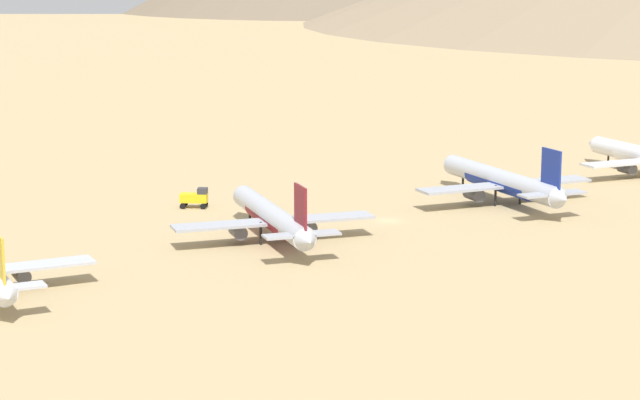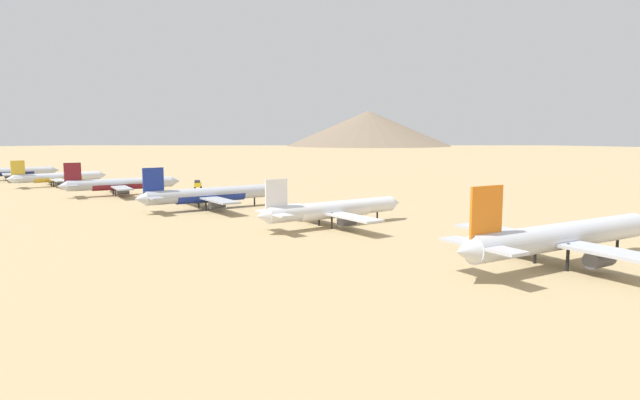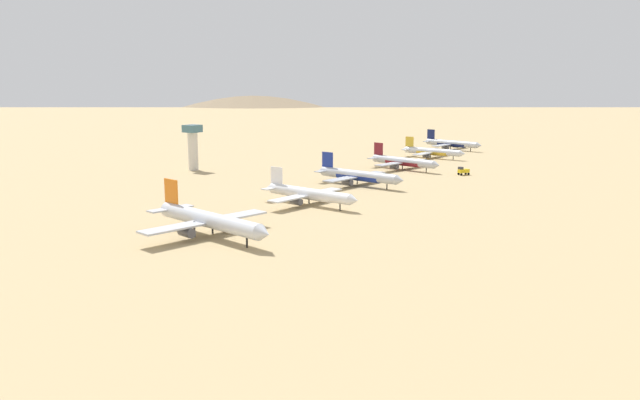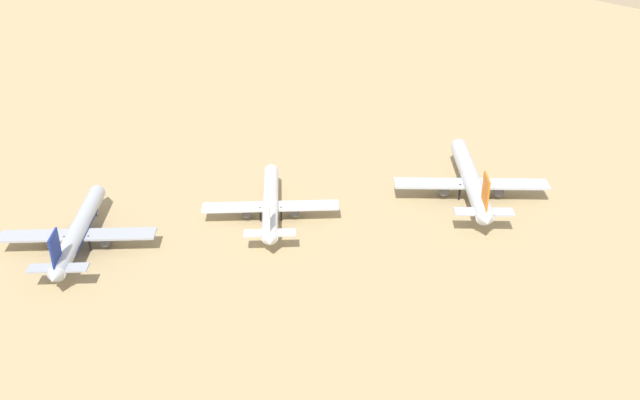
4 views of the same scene
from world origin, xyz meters
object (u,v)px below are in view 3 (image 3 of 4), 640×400
at_px(parked_jet_5, 451,144).
at_px(parked_jet_1, 309,194).
at_px(service_truck, 463,171).
at_px(parked_jet_4, 432,152).
at_px(parked_jet_0, 208,220).
at_px(parked_jet_2, 358,176).
at_px(control_tower, 193,144).
at_px(parked_jet_3, 403,162).

bearing_deg(parked_jet_5, parked_jet_1, -81.07).
xyz_separation_m(parked_jet_1, service_truck, (16.99, 100.47, -2.04)).
bearing_deg(service_truck, parked_jet_4, 128.00).
xyz_separation_m(parked_jet_0, parked_jet_1, (-3.73, 54.33, -0.83)).
bearing_deg(parked_jet_0, parked_jet_1, 93.93).
xyz_separation_m(parked_jet_2, parked_jet_5, (-23.29, 151.68, -0.31)).
bearing_deg(control_tower, parked_jet_0, -42.78).
relative_size(parked_jet_3, control_tower, 1.91).
distance_m(parked_jet_3, parked_jet_5, 99.45).
bearing_deg(parked_jet_3, service_truck, 0.88).
bearing_deg(parked_jet_5, parked_jet_4, -79.59).
distance_m(parked_jet_4, parked_jet_5, 47.85).
height_order(parked_jet_1, parked_jet_4, parked_jet_1).
distance_m(parked_jet_5, service_truck, 108.78).
bearing_deg(control_tower, parked_jet_4, 55.49).
bearing_deg(parked_jet_4, service_truck, -52.00).
height_order(parked_jet_0, service_truck, parked_jet_0).
bearing_deg(parked_jet_5, parked_jet_2, -81.27).
distance_m(parked_jet_4, service_truck, 64.10).
bearing_deg(parked_jet_3, parked_jet_2, -82.97).
bearing_deg(parked_jet_4, parked_jet_2, -82.03).
relative_size(parked_jet_2, parked_jet_5, 1.08).
distance_m(parked_jet_5, control_tower, 171.76).
height_order(parked_jet_5, service_truck, parked_jet_5).
bearing_deg(parked_jet_2, parked_jet_5, 98.73).
relative_size(parked_jet_2, service_truck, 7.96).
bearing_deg(service_truck, parked_jet_3, -179.12).
distance_m(parked_jet_2, parked_jet_4, 105.64).
height_order(parked_jet_2, parked_jet_5, parked_jet_2).
height_order(parked_jet_3, parked_jet_5, parked_jet_3).
bearing_deg(parked_jet_2, parked_jet_4, 97.97).
bearing_deg(parked_jet_2, parked_jet_1, -80.43).
distance_m(parked_jet_3, control_tower, 103.50).
bearing_deg(parked_jet_1, parked_jet_4, 98.46).
bearing_deg(parked_jet_4, parked_jet_5, 100.41).
relative_size(parked_jet_5, service_truck, 7.37).
height_order(parked_jet_4, parked_jet_5, parked_jet_5).
height_order(parked_jet_2, service_truck, parked_jet_2).
bearing_deg(parked_jet_2, parked_jet_0, -83.46).
xyz_separation_m(parked_jet_1, parked_jet_4, (-22.45, 150.96, -0.31)).
bearing_deg(parked_jet_2, parked_jet_3, 97.03).
distance_m(parked_jet_0, parked_jet_3, 155.38).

